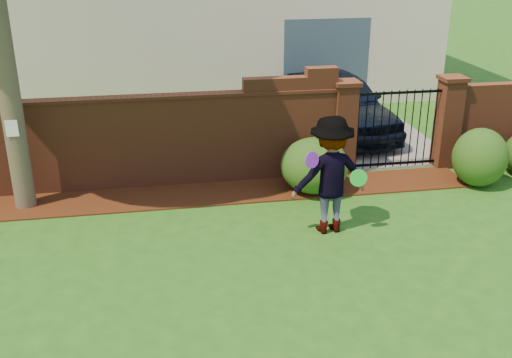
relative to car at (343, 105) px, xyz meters
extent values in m
cube|color=#255916|center=(-3.17, -6.38, -0.74)|extent=(80.00, 80.00, 0.01)
cube|color=#38180A|center=(-4.12, -3.04, -0.72)|extent=(11.10, 1.08, 0.03)
cube|color=brown|center=(-5.32, -2.38, 0.12)|extent=(8.70, 0.25, 1.70)
cube|color=brown|center=(-1.87, -2.38, 1.12)|extent=(1.80, 0.25, 0.30)
cube|color=brown|center=(-1.27, -2.38, 1.35)|extent=(0.60, 0.25, 0.16)
cube|color=brown|center=(-5.32, -2.38, 1.00)|extent=(8.70, 0.31, 0.06)
cube|color=brown|center=(-0.77, -2.38, 0.17)|extent=(0.42, 0.42, 1.80)
cube|color=brown|center=(-0.77, -2.38, 1.11)|extent=(0.50, 0.50, 0.08)
cube|color=brown|center=(1.43, -2.38, 0.17)|extent=(0.42, 0.42, 1.80)
cube|color=brown|center=(1.43, -2.38, 1.11)|extent=(0.50, 0.50, 0.08)
cylinder|color=black|center=(-0.47, -2.38, 0.12)|extent=(0.02, 0.02, 1.60)
cylinder|color=black|center=(-0.31, -2.38, 0.12)|extent=(0.02, 0.02, 1.60)
cylinder|color=black|center=(-0.15, -2.38, 0.12)|extent=(0.02, 0.02, 1.60)
cylinder|color=black|center=(0.01, -2.38, 0.12)|extent=(0.02, 0.02, 1.60)
cylinder|color=black|center=(0.17, -2.38, 0.12)|extent=(0.02, 0.02, 1.60)
cylinder|color=black|center=(0.33, -2.38, 0.12)|extent=(0.02, 0.02, 1.60)
cylinder|color=black|center=(0.50, -2.38, 0.12)|extent=(0.02, 0.02, 1.60)
cylinder|color=black|center=(0.66, -2.38, 0.12)|extent=(0.02, 0.02, 1.60)
cylinder|color=black|center=(0.82, -2.38, 0.12)|extent=(0.02, 0.02, 1.60)
cylinder|color=black|center=(0.98, -2.38, 0.12)|extent=(0.02, 0.02, 1.60)
cylinder|color=black|center=(1.14, -2.38, 0.12)|extent=(0.02, 0.02, 1.60)
cube|color=black|center=(0.33, -2.38, -0.61)|extent=(1.78, 0.03, 0.05)
cube|color=black|center=(0.33, -2.38, 0.87)|extent=(1.78, 0.03, 0.05)
cube|color=slate|center=(0.33, 1.62, -0.73)|extent=(3.20, 8.00, 0.01)
cube|color=#384C5B|center=(0.33, 2.67, 0.47)|extent=(2.40, 0.12, 2.40)
imported|color=black|center=(0.00, 0.00, 0.00)|extent=(2.20, 4.48, 1.47)
cube|color=white|center=(-6.77, -3.17, 0.77)|extent=(0.20, 0.01, 0.28)
ellipsoid|color=#1A4815|center=(-1.58, -3.22, -0.22)|extent=(1.26, 1.26, 1.03)
ellipsoid|color=#1A4815|center=(1.58, -3.48, -0.17)|extent=(1.02, 1.02, 1.13)
imported|color=gray|center=(-1.77, -4.84, 0.22)|extent=(1.30, 0.83, 1.92)
cylinder|color=purple|center=(-2.14, -5.03, 0.59)|extent=(0.26, 0.17, 0.25)
cylinder|color=green|center=(-1.39, -5.05, 0.25)|extent=(0.28, 0.09, 0.28)
camera|label=1|loc=(-4.48, -13.26, 3.73)|focal=42.29mm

